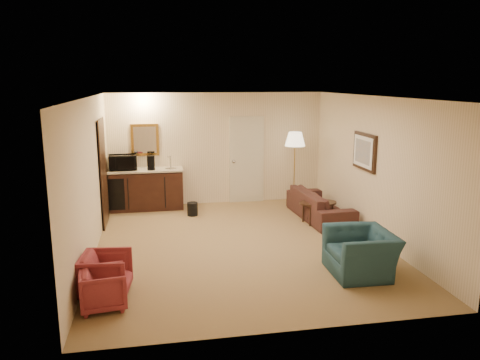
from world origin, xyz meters
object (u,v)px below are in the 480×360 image
object	(u,v)px
teal_armchair	(361,245)
coffee_table	(318,212)
floor_lamp	(294,169)
sofa	(320,200)
rose_chair_near	(103,287)
wetbar_cabinet	(147,189)
coffee_maker	(151,163)
waste_bin	(192,209)
rose_chair_far	(106,272)
microwave	(123,161)

from	to	relation	value
teal_armchair	coffee_table	xyz separation A→B (m)	(0.24, 2.57, -0.23)
floor_lamp	sofa	bearing A→B (deg)	-76.76
teal_armchair	rose_chair_near	world-z (taller)	teal_armchair
wetbar_cabinet	coffee_maker	xyz separation A→B (m)	(0.12, -0.09, 0.62)
coffee_table	rose_chair_near	bearing A→B (deg)	-142.78
teal_armchair	waste_bin	distance (m)	4.23
waste_bin	rose_chair_near	bearing A→B (deg)	-110.13
rose_chair_far	floor_lamp	xyz separation A→B (m)	(3.85, 3.97, 0.54)
teal_armchair	rose_chair_near	size ratio (longest dim) A/B	1.77
sofa	rose_chair_far	bearing A→B (deg)	122.21
sofa	teal_armchair	distance (m)	2.90
rose_chair_near	coffee_table	xyz separation A→B (m)	(3.95, 3.00, -0.07)
teal_armchair	microwave	world-z (taller)	microwave
wetbar_cabinet	teal_armchair	xyz separation A→B (m)	(3.21, -4.29, -0.01)
waste_bin	microwave	size ratio (longest dim) A/B	0.48
rose_chair_far	wetbar_cabinet	bearing A→B (deg)	-0.24
microwave	waste_bin	bearing A→B (deg)	-31.05
rose_chair_near	coffee_table	size ratio (longest dim) A/B	0.75
teal_armchair	coffee_maker	distance (m)	5.25
wetbar_cabinet	coffee_maker	size ratio (longest dim) A/B	5.16
coffee_table	coffee_maker	bearing A→B (deg)	153.97
sofa	floor_lamp	distance (m)	1.19
wetbar_cabinet	floor_lamp	xyz separation A→B (m)	(3.35, -0.36, 0.41)
coffee_table	coffee_maker	size ratio (longest dim) A/B	2.43
coffee_table	microwave	xyz separation A→B (m)	(-3.95, 1.74, 0.90)
rose_chair_near	coffee_maker	distance (m)	4.73
rose_chair_far	coffee_maker	size ratio (longest dim) A/B	2.04
rose_chair_far	microwave	bearing A→B (deg)	6.35
coffee_table	floor_lamp	size ratio (longest dim) A/B	0.44
floor_lamp	waste_bin	bearing A→B (deg)	-171.36
coffee_table	waste_bin	size ratio (longest dim) A/B	2.70
coffee_table	floor_lamp	xyz separation A→B (m)	(-0.10, 1.36, 0.65)
floor_lamp	waste_bin	xyz separation A→B (m)	(-2.38, -0.36, -0.72)
rose_chair_near	microwave	world-z (taller)	microwave
rose_chair_near	rose_chair_far	bearing A→B (deg)	-7.72
teal_armchair	waste_bin	xyz separation A→B (m)	(-2.24, 3.57, -0.30)
teal_armchair	floor_lamp	world-z (taller)	floor_lamp
wetbar_cabinet	coffee_table	distance (m)	3.86
sofa	floor_lamp	bearing A→B (deg)	10.07
rose_chair_near	floor_lamp	world-z (taller)	floor_lamp
wetbar_cabinet	sofa	size ratio (longest dim) A/B	0.81
microwave	coffee_maker	distance (m)	0.63
rose_chair_far	waste_bin	bearing A→B (deg)	-15.75
rose_chair_near	floor_lamp	xyz separation A→B (m)	(3.85, 4.36, 0.58)
waste_bin	coffee_maker	distance (m)	1.41
wetbar_cabinet	sofa	xyz separation A→B (m)	(3.60, -1.42, -0.07)
sofa	microwave	world-z (taller)	microwave
wetbar_cabinet	teal_armchair	world-z (taller)	wetbar_cabinet
waste_bin	teal_armchair	bearing A→B (deg)	-57.88
rose_chair_near	coffee_maker	xyz separation A→B (m)	(0.62, 4.63, 0.79)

